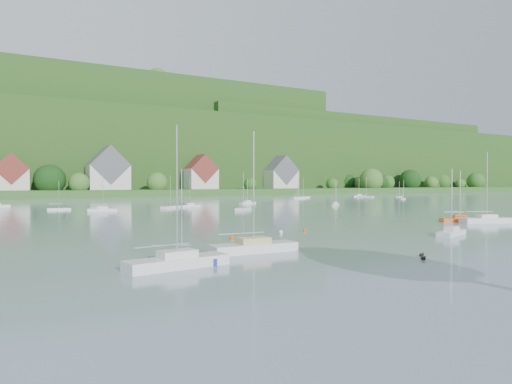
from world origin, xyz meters
TOP-DOWN VIEW (x-y plane):
  - far_shore_strip at (0.00, 200.00)m, footprint 600.00×60.00m
  - forested_ridge at (0.39, 268.57)m, footprint 620.00×181.22m
  - village_building_1 at (-30.00, 189.00)m, footprint 12.00×9.36m
  - village_building_2 at (5.00, 188.00)m, footprint 16.00×11.44m
  - village_building_3 at (45.00, 186.00)m, footprint 13.00×10.40m
  - village_building_4 at (90.00, 190.00)m, footprint 15.00×10.40m
  - near_sailboat_0 at (-23.41, 25.13)m, footprint 7.53×3.05m
  - near_sailboat_1 at (-22.74, 26.07)m, footprint 5.20×3.52m
  - near_sailboat_2 at (-15.36, 28.74)m, footprint 7.65×2.43m
  - near_sailboat_3 at (9.79, 28.65)m, footprint 5.68×3.31m
  - near_sailboat_4 at (28.04, 36.71)m, footprint 7.89×4.59m
  - near_sailboat_5 at (26.25, 39.84)m, footprint 5.87×3.93m
  - mooring_buoy_0 at (-12.89, 37.88)m, footprint 0.46×0.46m
  - mooring_buoy_1 at (-5.57, 39.86)m, footprint 0.49×0.49m
  - mooring_buoy_3 at (-1.69, 40.55)m, footprint 0.42×0.42m
  - duck_pair at (-5.31, 19.66)m, footprint 1.68×1.49m
  - far_sailboat_cluster at (11.07, 116.57)m, footprint 199.26×66.49m

SIDE VIEW (x-z plane):
  - mooring_buoy_0 at x=-12.89m, z-range -0.23..0.23m
  - mooring_buoy_1 at x=-5.57m, z-range -0.24..0.24m
  - mooring_buoy_3 at x=-1.69m, z-range -0.21..0.21m
  - duck_pair at x=-5.31m, z-range -0.06..0.28m
  - far_sailboat_cluster at x=11.07m, z-range -3.98..4.73m
  - near_sailboat_1 at x=-22.74m, z-range -3.03..3.84m
  - near_sailboat_3 at x=9.79m, z-range -3.29..4.12m
  - near_sailboat_5 at x=26.25m, z-range -3.45..4.30m
  - near_sailboat_0 at x=-23.41m, z-range -4.45..5.43m
  - near_sailboat_2 at x=-15.36m, z-range -4.61..5.61m
  - near_sailboat_4 at x=28.04m, z-range -4.64..5.64m
  - far_shore_strip at x=0.00m, z-range 0.00..3.00m
  - village_building_1 at x=-30.00m, z-range 1.75..15.75m
  - village_building_3 at x=45.00m, z-range 1.68..17.18m
  - village_building_4 at x=90.00m, z-range 1.34..17.84m
  - village_building_2 at x=5.00m, z-range 1.27..19.27m
  - forested_ridge at x=0.39m, z-range -12.06..57.83m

